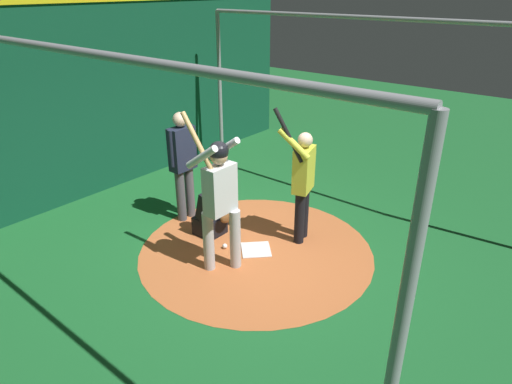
{
  "coord_description": "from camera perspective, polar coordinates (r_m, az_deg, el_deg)",
  "views": [
    {
      "loc": [
        3.56,
        -4.37,
        3.57
      ],
      "look_at": [
        0.0,
        0.0,
        0.95
      ],
      "focal_mm": 31.43,
      "sensor_mm": 36.0,
      "label": 1
    }
  ],
  "objects": [
    {
      "name": "baseball_1",
      "position": [
        7.48,
        -4.41,
        -3.29
      ],
      "size": [
        0.07,
        0.07,
        0.07
      ],
      "primitive_type": "sphere",
      "color": "white",
      "rests_on": "dirt_circle"
    },
    {
      "name": "ground_plane",
      "position": [
        6.67,
        0.0,
        -7.42
      ],
      "size": [
        25.94,
        25.94,
        0.0
      ],
      "primitive_type": "plane",
      "color": "#195B28"
    },
    {
      "name": "back_wall",
      "position": [
        8.65,
        -19.75,
        11.63
      ],
      "size": [
        0.23,
        9.94,
        3.55
      ],
      "color": "#0F472D",
      "rests_on": "ground"
    },
    {
      "name": "visitor",
      "position": [
        6.53,
        5.96,
        1.54
      ],
      "size": [
        0.55,
        0.57,
        2.07
      ],
      "rotation": [
        0.0,
        0.0,
        0.28
      ],
      "color": "black",
      "rests_on": "ground"
    },
    {
      "name": "home_plate",
      "position": [
        6.66,
        0.0,
        -7.34
      ],
      "size": [
        0.59,
        0.59,
        0.01
      ],
      "primitive_type": "cube",
      "rotation": [
        0.0,
        0.0,
        0.79
      ],
      "color": "white",
      "rests_on": "dirt_circle"
    },
    {
      "name": "catcher",
      "position": [
        6.93,
        -5.69,
        -2.68
      ],
      "size": [
        0.58,
        0.4,
        0.95
      ],
      "color": "black",
      "rests_on": "ground"
    },
    {
      "name": "umpire",
      "position": [
        7.23,
        -9.29,
        3.97
      ],
      "size": [
        0.23,
        0.49,
        1.81
      ],
      "color": "#4C4C51",
      "rests_on": "ground"
    },
    {
      "name": "dirt_circle",
      "position": [
        6.67,
        0.0,
        -7.4
      ],
      "size": [
        3.42,
        3.42,
        0.01
      ],
      "primitive_type": "cylinder",
      "color": "#B76033",
      "rests_on": "ground"
    },
    {
      "name": "baseball_0",
      "position": [
        6.7,
        -3.99,
        -6.88
      ],
      "size": [
        0.07,
        0.07,
        0.07
      ],
      "primitive_type": "sphere",
      "color": "white",
      "rests_on": "dirt_circle"
    },
    {
      "name": "cage_frame",
      "position": [
        5.8,
        0.0,
        11.37
      ],
      "size": [
        6.07,
        5.02,
        3.14
      ],
      "color": "gray",
      "rests_on": "ground"
    },
    {
      "name": "batter",
      "position": [
        5.78,
        -4.68,
        -0.24
      ],
      "size": [
        0.68,
        0.49,
        2.16
      ],
      "color": "#B3B3B7",
      "rests_on": "ground"
    }
  ]
}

